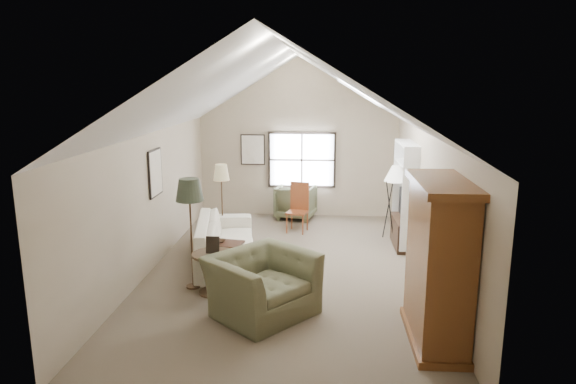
# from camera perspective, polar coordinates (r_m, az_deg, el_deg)

# --- Properties ---
(room_shell) EXTENTS (5.01, 8.01, 4.00)m
(room_shell) POSITION_cam_1_polar(r_m,az_deg,el_deg) (8.92, -0.18, 10.85)
(room_shell) COLOR #736552
(room_shell) RESTS_ON ground
(window) EXTENTS (1.72, 0.08, 1.42)m
(window) POSITION_cam_1_polar(r_m,az_deg,el_deg) (13.02, 1.55, 3.58)
(window) COLOR black
(window) RESTS_ON room_shell
(skylight) EXTENTS (0.80, 1.20, 0.52)m
(skylight) POSITION_cam_1_polar(r_m,az_deg,el_deg) (9.81, 7.95, 10.95)
(skylight) COLOR white
(skylight) RESTS_ON room_shell
(wall_art) EXTENTS (1.97, 3.71, 0.88)m
(wall_art) POSITION_cam_1_polar(r_m,az_deg,el_deg) (11.26, -9.04, 3.46)
(wall_art) COLOR black
(wall_art) RESTS_ON room_shell
(armoire) EXTENTS (0.60, 1.50, 2.20)m
(armoire) POSITION_cam_1_polar(r_m,az_deg,el_deg) (7.07, 16.38, -7.55)
(armoire) COLOR brown
(armoire) RESTS_ON ground
(tv_alcove) EXTENTS (0.32, 1.30, 2.10)m
(tv_alcove) POSITION_cam_1_polar(r_m,az_deg,el_deg) (10.87, 12.85, -0.11)
(tv_alcove) COLOR white
(tv_alcove) RESTS_ON ground
(media_console) EXTENTS (0.34, 1.18, 0.60)m
(media_console) POSITION_cam_1_polar(r_m,az_deg,el_deg) (11.08, 12.54, -4.40)
(media_console) COLOR #382316
(media_console) RESTS_ON ground
(tv_panel) EXTENTS (0.05, 0.90, 0.55)m
(tv_panel) POSITION_cam_1_polar(r_m,az_deg,el_deg) (10.92, 12.69, -1.29)
(tv_panel) COLOR black
(tv_panel) RESTS_ON media_console
(sofa) EXTENTS (1.54, 2.89, 0.80)m
(sofa) POSITION_cam_1_polar(r_m,az_deg,el_deg) (10.08, -6.92, -5.29)
(sofa) COLOR #EBE6CB
(sofa) RESTS_ON ground
(armchair_near) EXTENTS (1.87, 1.89, 0.92)m
(armchair_near) POSITION_cam_1_polar(r_m,az_deg,el_deg) (7.77, -2.89, -10.24)
(armchair_near) COLOR #616345
(armchair_near) RESTS_ON ground
(armchair_far) EXTENTS (1.09, 1.11, 0.85)m
(armchair_far) POSITION_cam_1_polar(r_m,az_deg,el_deg) (12.97, 0.90, -1.06)
(armchair_far) COLOR #586144
(armchair_far) RESTS_ON ground
(coffee_table) EXTENTS (0.88, 0.59, 0.42)m
(coffee_table) POSITION_cam_1_polar(r_m,az_deg,el_deg) (9.96, -7.43, -6.69)
(coffee_table) COLOR #361E16
(coffee_table) RESTS_ON ground
(bowl) EXTENTS (0.23, 0.23, 0.05)m
(bowl) POSITION_cam_1_polar(r_m,az_deg,el_deg) (9.89, -7.47, -5.42)
(bowl) COLOR #3E2419
(bowl) RESTS_ON coffee_table
(side_table) EXTENTS (0.80, 0.80, 0.69)m
(side_table) POSITION_cam_1_polar(r_m,az_deg,el_deg) (8.60, -8.27, -8.90)
(side_table) COLOR #3E2E19
(side_table) RESTS_ON ground
(side_chair) EXTENTS (0.53, 0.53, 1.14)m
(side_chair) POSITION_cam_1_polar(r_m,az_deg,el_deg) (11.75, 1.03, -1.78)
(side_chair) COLOR brown
(side_chair) RESTS_ON ground
(tripod_lamp) EXTENTS (0.51, 0.51, 1.68)m
(tripod_lamp) POSITION_cam_1_polar(r_m,az_deg,el_deg) (11.33, 11.76, -1.17)
(tripod_lamp) COLOR white
(tripod_lamp) RESTS_ON ground
(dark_lamp) EXTENTS (0.53, 0.53, 1.92)m
(dark_lamp) POSITION_cam_1_polar(r_m,az_deg,el_deg) (8.68, -10.71, -4.51)
(dark_lamp) COLOR #252B1E
(dark_lamp) RESTS_ON ground
(tan_lamp) EXTENTS (0.40, 0.40, 1.72)m
(tan_lamp) POSITION_cam_1_polar(r_m,az_deg,el_deg) (11.15, -7.34, -1.12)
(tan_lamp) COLOR tan
(tan_lamp) RESTS_ON ground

